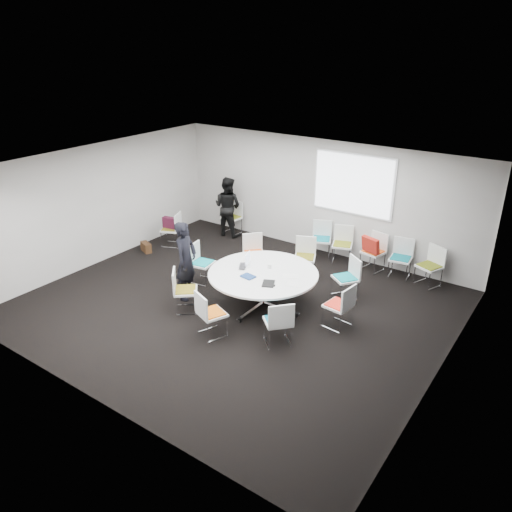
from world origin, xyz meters
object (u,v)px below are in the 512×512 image
Objects in this scene: chair_back_d at (400,265)px; chair_person_back at (232,223)px; chair_back_c at (373,259)px; chair_ring_b at (345,286)px; chair_back_e at (429,273)px; chair_ring_c at (305,264)px; chair_ring_f at (185,298)px; chair_back_b at (342,251)px; chair_ring_g at (212,322)px; chair_ring_d at (254,261)px; conference_table at (263,281)px; person_back at (228,207)px; person_main at (186,261)px; chair_ring_a at (338,313)px; chair_ring_h at (278,330)px; chair_spare_left at (172,235)px; laptop at (245,266)px; cup at (269,266)px; chair_ring_e at (202,270)px; maroon_bag at (170,223)px; chair_back_a at (321,246)px; brown_bag at (146,247)px.

chair_person_back is (-4.76, 0.00, 0.00)m from chair_back_d.
chair_ring_b is at bearing 105.92° from chair_back_c.
chair_back_e is (1.23, 1.56, 0.00)m from chair_ring_b.
chair_ring_c and chair_person_back have the same top height.
chair_ring_f is 1.00× the size of chair_back_d.
chair_back_b is 1.00× the size of chair_person_back.
chair_ring_f is at bearing -179.21° from chair_ring_g.
chair_ring_g is at bearing 62.24° from chair_ring_d.
person_back is at bearing 138.00° from conference_table.
person_main is (-3.27, -3.45, 0.55)m from chair_back_d.
chair_ring_a is at bearing 4.59° from conference_table.
chair_ring_a is at bearing 112.96° from chair_back_c.
chair_ring_h is 5.21m from chair_spare_left.
chair_person_back reaches higher than conference_table.
chair_ring_h is at bearing -155.30° from laptop.
chair_back_b is 1.00× the size of chair_back_e.
chair_ring_b is at bearing 134.60° from chair_ring_d.
person_main reaches higher than chair_spare_left.
person_back reaches higher than chair_back_d.
chair_ring_b is 4.92m from chair_spare_left.
cup is at bearing 79.49° from chair_back_c.
chair_back_e is 9.78× the size of cup.
chair_ring_c is 1.21m from chair_back_b.
chair_ring_d is at bearing 37.50° from chair_ring_b.
chair_back_c is 2.90m from cup.
chair_ring_e is at bearing -143.56° from chair_spare_left.
chair_ring_a is 1.00× the size of chair_ring_f.
chair_ring_h is at bearing 101.08° from chair_back_c.
chair_back_d is (0.64, -0.00, 0.00)m from chair_back_c.
conference_table is 5.45× the size of maroon_bag.
chair_back_d is 4.76m from chair_person_back.
chair_ring_f is 1.00× the size of chair_ring_h.
chair_back_b and chair_person_back have the same top height.
chair_ring_f is at bearing 17.12° from chair_ring_e.
person_main is at bearing 123.60° from chair_ring_h.
chair_ring_d is 2.50m from person_back.
person_main is (1.49, -3.45, 0.55)m from chair_person_back.
chair_ring_e is at bearing 37.18° from chair_back_a.
chair_ring_e is 1.00× the size of chair_spare_left.
chair_ring_e and chair_back_d have the same top height.
chair_ring_g is at bearing -27.82° from brown_bag.
chair_ring_b and chair_back_c have the same top height.
conference_table is 3.92m from maroon_bag.
person_back is (-1.49, 3.29, -0.02)m from person_main.
chair_ring_d is at bearing 47.18° from chair_back_e.
chair_back_a is (0.92, 3.90, 0.00)m from chair_ring_f.
chair_ring_e is 1.00× the size of chair_back_e.
chair_ring_f is 0.53× the size of person_main.
chair_ring_a is 2.80m from chair_back_e.
cup is (1.47, 0.84, -0.05)m from person_main.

